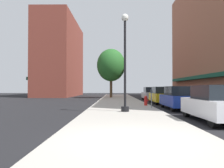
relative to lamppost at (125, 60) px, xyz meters
name	(u,v)px	position (x,y,z in m)	size (l,w,h in m)	color
ground_plane	(156,102)	(3.92, 10.79, -3.20)	(90.00, 90.00, 0.00)	black
sidewalk_slab	(119,101)	(-0.08, 11.79, -3.14)	(4.80, 50.00, 0.12)	#A8A399
building_far_background	(61,59)	(-11.09, 29.79, 4.06)	(6.80, 18.00, 14.57)	brown
lamppost	(125,60)	(0.00, 0.00, 0.00)	(0.48, 0.48, 5.90)	black
fire_hydrant	(146,101)	(1.91, 4.71, -2.68)	(0.33, 0.26, 0.79)	red
parking_meter_near	(151,96)	(1.97, 2.35, -2.25)	(0.14, 0.09, 1.31)	slate
tree_near	(111,65)	(-1.16, 20.63, 1.85)	(4.34, 4.34, 7.44)	#4C3823
car_white	(215,104)	(3.92, -3.25, -2.39)	(1.80, 4.30, 1.66)	black
car_blue	(178,98)	(3.92, 2.59, -2.39)	(1.80, 4.30, 1.66)	black
car_yellow	(161,96)	(3.92, 8.25, -2.39)	(1.80, 4.30, 1.66)	black
car_silver	(151,94)	(3.92, 14.56, -2.39)	(1.80, 4.30, 1.66)	black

